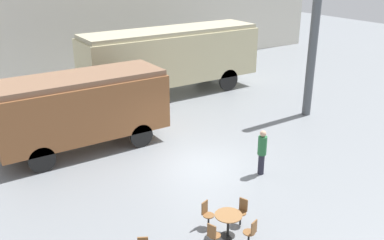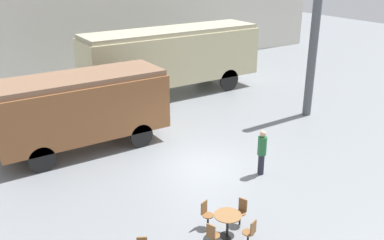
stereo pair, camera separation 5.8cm
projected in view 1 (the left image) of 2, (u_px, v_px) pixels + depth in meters
ground_plane at (202, 165)px, 17.22m from camera, size 80.00×80.00×0.00m
backdrop_wall at (66, 11)px, 27.97m from camera, size 44.00×0.15×9.00m
passenger_coach_vintage at (172, 55)px, 25.18m from camera, size 10.82×2.79×3.94m
passenger_coach_wooden at (81, 106)px, 18.06m from camera, size 7.14×2.64×3.28m
cafe_table_mid at (228, 219)px, 12.70m from camera, size 0.83×0.83×0.75m
cafe_chair_4 at (207, 212)px, 13.17m from camera, size 0.37×0.39×0.87m
cafe_chair_5 at (213, 234)px, 12.15m from camera, size 0.39×0.37×0.87m
cafe_chair_6 at (251, 231)px, 12.29m from camera, size 0.37×0.39×0.87m
cafe_chair_7 at (242, 210)px, 13.31m from camera, size 0.39×0.37×0.87m
visitor_person at (262, 151)px, 16.22m from camera, size 0.34×0.34×1.80m
support_pillar at (314, 39)px, 21.30m from camera, size 0.44×0.44×8.00m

